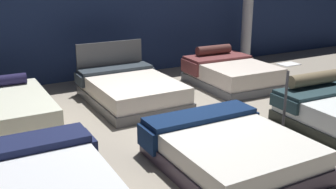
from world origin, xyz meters
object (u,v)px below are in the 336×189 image
bed_4 (130,89)px  price_sign (284,112)px  bed_1 (229,150)px  bed_5 (231,73)px

bed_4 → price_sign: size_ratio=1.85×
bed_1 → price_sign: price_sign is taller
bed_1 → price_sign: bearing=11.3°
price_sign → bed_5: bearing=66.9°
bed_1 → bed_4: bed_4 is taller
bed_5 → price_sign: 3.01m
bed_5 → price_sign: bearing=-111.2°
bed_4 → price_sign: 3.03m
bed_1 → price_sign: size_ratio=1.66×
bed_4 → bed_5: size_ratio=1.10×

